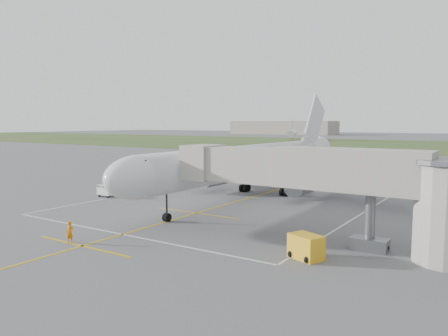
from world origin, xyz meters
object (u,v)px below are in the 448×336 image
Objects in this scene: airliner at (250,162)px; gpu_unit at (306,247)px; ramp_worker_wing at (178,185)px; baggage_cart at (107,191)px; jet_bridge at (339,182)px; ramp_worker_nose at (70,232)px.

airliner is 24.08m from gpu_unit.
baggage_cart is at bearing 85.02° from ramp_worker_wing.
airliner is 21.22m from jet_bridge.
baggage_cart is 1.31× the size of ramp_worker_nose.
airliner is 2.00× the size of jet_bridge.
jet_bridge is at bearing -42.19° from airliner.
baggage_cart is (-30.69, 5.20, -3.98)m from jet_bridge.
jet_bridge is 20.48m from ramp_worker_nose.
ramp_worker_nose is 1.03× the size of ramp_worker_wing.
gpu_unit is at bearing 3.55° from ramp_worker_nose.
baggage_cart is at bearing 113.65° from ramp_worker_nose.
gpu_unit reaches higher than baggage_cart.
baggage_cart is at bearing 170.39° from jet_bridge.
gpu_unit is at bearing -16.42° from baggage_cart.
gpu_unit is 1.18× the size of baggage_cart.
jet_bridge reaches higher than baggage_cart.
airliner is at bearing 137.81° from jet_bridge.
gpu_unit is 17.53m from ramp_worker_nose.
gpu_unit is 1.54× the size of ramp_worker_nose.
airliner reaches higher than ramp_worker_wing.
airliner is at bearing 32.30° from baggage_cart.
baggage_cart is 1.35× the size of ramp_worker_wing.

